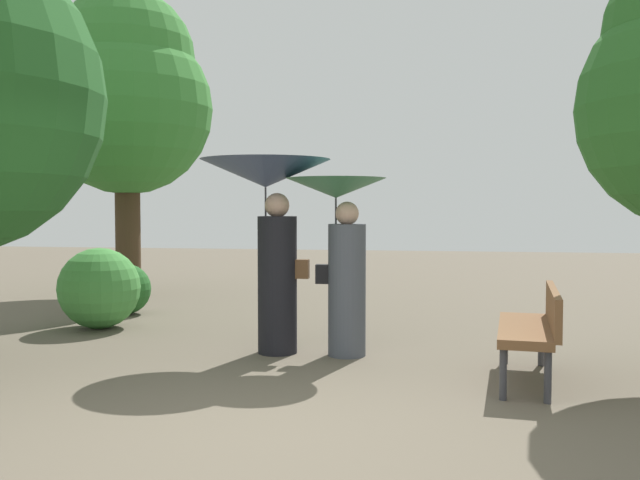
# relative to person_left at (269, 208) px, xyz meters

# --- Properties ---
(ground_plane) EXTENTS (40.00, 40.00, 0.00)m
(ground_plane) POSITION_rel_person_left_xyz_m (0.45, -2.55, -1.53)
(ground_plane) COLOR brown
(person_left) EXTENTS (1.37, 1.37, 2.05)m
(person_left) POSITION_rel_person_left_xyz_m (0.00, 0.00, 0.00)
(person_left) COLOR black
(person_left) RESTS_ON ground
(person_right) EXTENTS (1.04, 1.04, 1.84)m
(person_right) POSITION_rel_person_left_xyz_m (0.76, -0.00, -0.30)
(person_right) COLOR #474C56
(person_right) RESTS_ON ground
(park_bench) EXTENTS (0.64, 1.54, 0.83)m
(park_bench) POSITION_rel_person_left_xyz_m (2.60, -0.80, -1.02)
(park_bench) COLOR #38383D
(park_bench) RESTS_ON ground
(tree_mid_left) EXTENTS (2.98, 2.98, 5.31)m
(tree_mid_left) POSITION_rel_person_left_xyz_m (-3.62, 4.27, 1.99)
(tree_mid_left) COLOR #42301E
(tree_mid_left) RESTS_ON ground
(bush_path_left) EXTENTS (1.03, 1.03, 1.03)m
(bush_path_left) POSITION_rel_person_left_xyz_m (-2.49, 1.05, -1.02)
(bush_path_left) COLOR #428C3D
(bush_path_left) RESTS_ON ground
(bush_path_right) EXTENTS (0.73, 0.73, 0.73)m
(bush_path_right) POSITION_rel_person_left_xyz_m (-2.68, 2.20, -1.17)
(bush_path_right) COLOR #235B23
(bush_path_right) RESTS_ON ground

